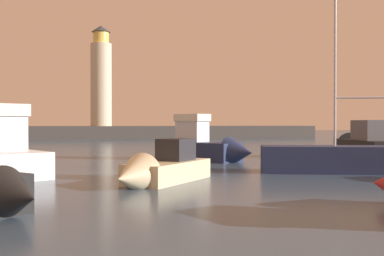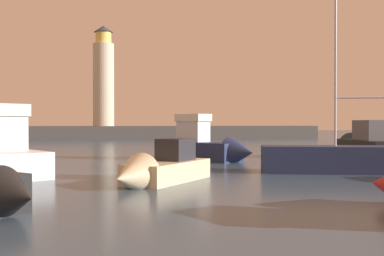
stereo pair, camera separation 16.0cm
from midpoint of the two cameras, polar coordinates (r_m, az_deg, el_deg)
name	(u,v)px [view 2 (the right image)]	position (r m, az deg, el deg)	size (l,w,h in m)	color
ground_plane	(152,153)	(37.62, -4.77, -3.11)	(220.00, 220.00, 0.00)	#384C60
breakwater	(116,133)	(72.82, -9.13, -0.55)	(64.96, 6.18, 1.99)	#423F3D
lighthouse	(104,79)	(73.00, -10.67, 5.94)	(3.17, 3.17, 15.32)	beige
motorboat_1	(210,147)	(30.20, 2.33, -2.27)	(5.32, 6.82, 3.32)	#1E284C
motorboat_2	(157,170)	(18.81, -4.09, -5.14)	(5.11, 5.49, 2.15)	beige
motorboat_6	(362,145)	(35.83, 20.13, -1.93)	(3.30, 8.28, 2.97)	black
sailboat_moored	(354,158)	(24.18, 19.29, -3.49)	(9.07, 4.91, 14.44)	#1E284C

